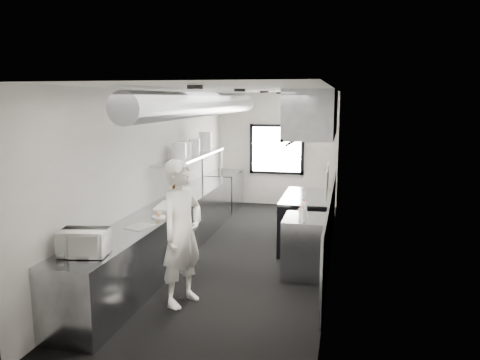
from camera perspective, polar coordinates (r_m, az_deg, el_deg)
The scene contains 35 objects.
floor at distance 8.23m, azimuth 0.16°, elevation -8.98°, with size 3.00×8.00×0.01m, color black.
ceiling at distance 7.79m, azimuth 0.17°, elevation 10.91°, with size 3.00×8.00×0.01m, color beige.
wall_back at distance 11.79m, azimuth 4.47°, elevation 3.72°, with size 3.00×0.02×2.80m, color #B1ADA8.
wall_front at distance 4.18m, azimuth -12.15°, elevation -7.93°, with size 3.00×0.02×2.80m, color #B1ADA8.
wall_left at distance 8.34m, azimuth -9.94°, elevation 1.05°, with size 0.02×8.00×2.80m, color #B1ADA8.
wall_right at distance 7.70m, azimuth 11.12°, elevation 0.28°, with size 0.02×8.00×2.80m, color #B1ADA8.
wall_cladding at distance 8.17m, azimuth 10.85°, elevation -5.26°, with size 0.03×5.50×1.10m, color gray.
hvac_duct at distance 8.35m, azimuth -3.97°, elevation 9.11°, with size 0.40×0.40×6.40m, color gray.
service_window at distance 11.75m, azimuth 4.44°, elevation 3.71°, with size 1.36×0.05×1.25m.
exhaust_hood at distance 8.32m, azimuth 8.71°, elevation 7.91°, with size 0.81×2.20×0.88m.
prep_counter at distance 7.96m, azimuth -8.79°, elevation -6.35°, with size 0.70×6.00×0.90m, color gray.
pass_shelf at distance 9.14m, azimuth -5.75°, elevation 2.77°, with size 0.45×3.00×0.68m.
range at distance 8.60m, azimuth 7.99°, elevation -4.96°, with size 0.88×1.60×0.94m.
bottle_station at distance 7.26m, azimuth 7.89°, elevation -7.94°, with size 0.65×0.80×0.90m, color gray.
far_work_table at distance 11.38m, azimuth -1.93°, elevation -1.31°, with size 0.70×1.20×0.90m, color gray.
notice_sheet_a at distance 6.48m, azimuth 10.55°, elevation 0.30°, with size 0.02×0.28×0.38m, color white.
notice_sheet_b at distance 6.15m, azimuth 10.40°, elevation -0.69°, with size 0.02×0.28×0.38m, color white.
line_cook at distance 6.14m, azimuth -7.03°, elevation -6.38°, with size 0.69×0.45×1.90m, color silver.
microwave at distance 5.66m, azimuth -18.37°, elevation -7.18°, with size 0.49×0.38×0.30m, color white.
deli_tub_a at distance 6.18m, azimuth -17.29°, elevation -6.58°, with size 0.16×0.16×0.11m, color #AAB2A4.
deli_tub_b at distance 6.19m, azimuth -16.75°, elevation -6.61°, with size 0.14×0.14×0.10m, color #AAB2A4.
newspaper at distance 6.70m, azimuth -11.98°, elevation -5.53°, with size 0.29×0.36×0.01m, color beige.
small_plate at distance 7.17m, azimuth -9.82°, elevation -4.41°, with size 0.20×0.20×0.02m, color silver.
pastry at distance 7.16m, azimuth -9.83°, elevation -4.00°, with size 0.09×0.09×0.09m, color tan.
cutting_board at distance 7.86m, azimuth -8.17°, elevation -3.07°, with size 0.49×0.65×0.02m, color white.
knife_block at distance 8.75m, azimuth -7.59°, elevation -1.03°, with size 0.10×0.21×0.23m, color #4F331B.
plate_stack_a at distance 8.52m, azimuth -7.39°, elevation 3.50°, with size 0.26×0.26×0.31m, color silver.
plate_stack_b at distance 8.72m, azimuth -6.64°, elevation 3.62°, with size 0.23×0.23×0.30m, color silver.
plate_stack_c at distance 9.24m, azimuth -5.56°, elevation 4.03°, with size 0.22×0.22×0.31m, color silver.
plate_stack_d at distance 9.87m, azimuth -4.21°, elevation 4.68°, with size 0.26×0.26×0.40m, color silver.
squeeze_bottle_a at distance 6.86m, azimuth 7.68°, elevation -4.28°, with size 0.06×0.06×0.18m, color white.
squeeze_bottle_b at distance 7.01m, azimuth 7.32°, elevation -4.06°, with size 0.05×0.05×0.16m, color white.
squeeze_bottle_c at distance 7.13m, azimuth 7.50°, elevation -3.72°, with size 0.06×0.06×0.18m, color white.
squeeze_bottle_d at distance 7.27m, azimuth 7.84°, elevation -3.42°, with size 0.07×0.07×0.20m, color white.
squeeze_bottle_e at distance 7.42m, azimuth 7.74°, elevation -3.25°, with size 0.06×0.06×0.17m, color white.
Camera 1 is at (1.72, -7.59, 2.66)m, focal length 35.29 mm.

